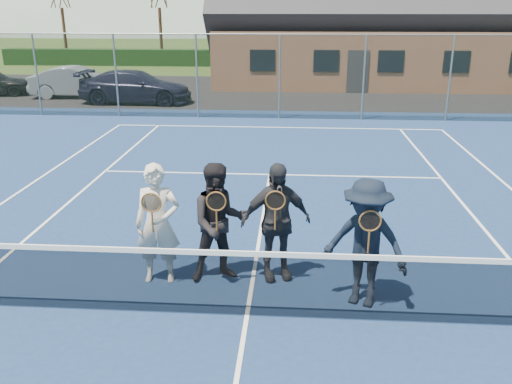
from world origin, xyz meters
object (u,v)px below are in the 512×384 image
clubhouse (363,5)px  player_b (220,223)px  player_c (276,222)px  car_b (78,82)px  tennis_net (247,281)px  player_a (158,224)px  player_d (365,243)px  car_c (136,87)px

clubhouse → player_b: 23.60m
player_c → car_b: bearing=119.8°
tennis_net → player_a: size_ratio=6.49×
car_b → player_c: 19.26m
player_c → player_d: 1.40m
player_c → player_b: bearing=-173.3°
car_b → player_b: player_b is taller
car_b → tennis_net: bearing=-158.1°
player_c → player_d: bearing=-28.9°
clubhouse → player_a: (-5.38, -23.08, -3.07)m
tennis_net → player_c: player_c is taller
player_b → player_c: bearing=6.7°
player_b → car_c: bearing=110.2°
car_b → car_c: car_c is taller
car_c → player_a: (4.82, -15.61, 0.23)m
tennis_net → clubhouse: 24.57m
player_a → player_d: bearing=-9.0°
player_b → player_c: size_ratio=1.00×
tennis_net → player_d: (1.56, 0.46, 0.38)m
car_b → clubhouse: 14.96m
player_c → clubhouse: bearing=80.9°
clubhouse → player_b: bearing=-101.1°
tennis_net → player_a: (-1.38, 0.92, 0.38)m
tennis_net → player_d: bearing=16.3°
player_b → player_d: (2.05, -0.58, -0.00)m
player_a → player_c: size_ratio=1.00×
car_c → clubhouse: bearing=-52.0°
player_c → tennis_net: bearing=-106.3°
car_c → player_c: size_ratio=2.63×
car_b → player_d: player_d is taller
player_b → player_d: size_ratio=1.00×
tennis_net → player_a: bearing=146.3°
player_a → car_b: bearing=114.9°
car_b → clubhouse: size_ratio=0.27×
car_c → clubhouse: clubhouse is taller
player_b → car_b: bearing=117.5°
tennis_net → player_b: bearing=115.3°
car_c → car_b: bearing=68.1°
car_c → player_d: size_ratio=2.63×
tennis_net → clubhouse: (4.00, 24.00, 3.45)m
player_a → player_c: bearing=7.1°
clubhouse → car_b: bearing=-155.1°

